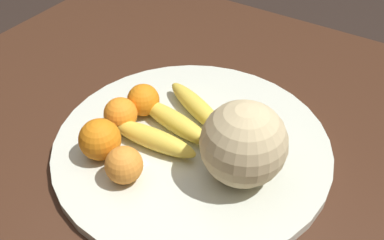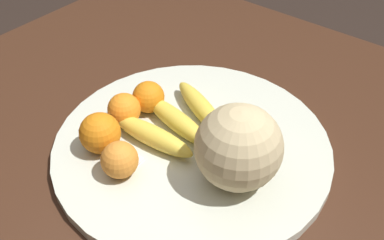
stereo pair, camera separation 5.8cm
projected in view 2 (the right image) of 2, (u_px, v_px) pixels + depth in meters
name	position (u px, v px, depth m)	size (l,w,h in m)	color
kitchen_table	(181.00, 202.00, 0.81)	(1.24, 1.19, 0.75)	#3D2316
fruit_bowl	(192.00, 145.00, 0.78)	(0.48, 0.48, 0.02)	beige
melon	(239.00, 147.00, 0.67)	(0.13, 0.13, 0.13)	#C6B284
banana_bunch	(178.00, 122.00, 0.79)	(0.19, 0.19, 0.04)	#473819
orange_front_left	(120.00, 160.00, 0.70)	(0.06, 0.06, 0.06)	orange
orange_front_right	(100.00, 133.00, 0.74)	(0.07, 0.07, 0.07)	orange
orange_mid_center	(124.00, 109.00, 0.80)	(0.06, 0.06, 0.06)	orange
orange_back_left	(148.00, 97.00, 0.82)	(0.06, 0.06, 0.06)	orange
produce_tag	(119.00, 153.00, 0.75)	(0.09, 0.03, 0.00)	white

